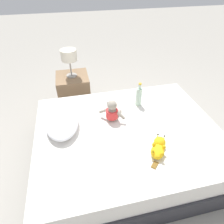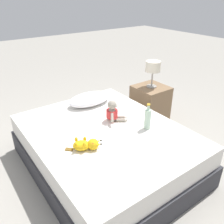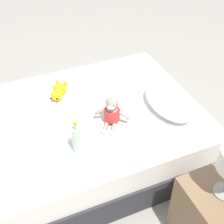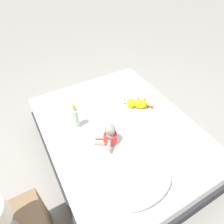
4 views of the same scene
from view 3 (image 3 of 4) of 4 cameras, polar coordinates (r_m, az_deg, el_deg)
ground_plane at (r=2.88m, az=-3.58°, el=-7.21°), size 16.00×16.00×0.00m
bed at (r=2.72m, az=-3.78°, el=-3.93°), size 1.44×1.81×0.47m
pillow at (r=2.60m, az=10.24°, el=1.89°), size 0.55×0.33×0.13m
plush_monkey at (r=2.40m, az=-0.06°, el=-0.23°), size 0.25×0.25×0.24m
plush_yellow_creature at (r=2.74m, az=-9.64°, el=3.70°), size 0.30×0.23×0.10m
glass_bottle at (r=2.18m, az=-6.42°, el=-4.95°), size 0.07×0.07×0.28m
nightstand at (r=2.27m, az=18.21°, el=-17.64°), size 0.43×0.43×0.53m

